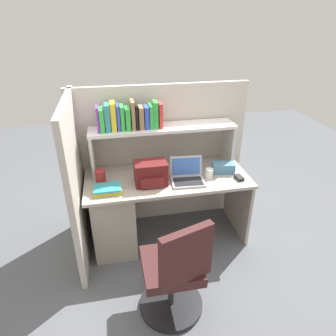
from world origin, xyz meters
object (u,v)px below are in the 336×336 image
object	(u,v)px
tissue_box	(223,168)
snack_canister	(101,177)
computer_mouse	(239,178)
laptop	(187,176)
backpack	(151,173)
office_chair	(175,276)
paper_cup	(209,173)

from	to	relation	value
tissue_box	snack_canister	distance (m)	1.21
computer_mouse	laptop	bearing A→B (deg)	165.90
computer_mouse	snack_canister	world-z (taller)	snack_canister
backpack	snack_canister	bearing A→B (deg)	168.48
tissue_box	snack_canister	world-z (taller)	snack_canister
backpack	snack_canister	distance (m)	0.48
laptop	computer_mouse	bearing A→B (deg)	-7.85
tissue_box	office_chair	bearing A→B (deg)	-116.41
backpack	snack_canister	size ratio (longest dim) A/B	2.23
backpack	snack_canister	xyz separation A→B (m)	(-0.46, 0.09, -0.04)
laptop	tissue_box	size ratio (longest dim) A/B	1.48
paper_cup	snack_canister	distance (m)	1.04
laptop	office_chair	xyz separation A→B (m)	(-0.30, -0.82, -0.39)
office_chair	computer_mouse	bearing A→B (deg)	-154.96
snack_canister	backpack	bearing A→B (deg)	-11.52
computer_mouse	snack_canister	size ratio (longest dim) A/B	0.77
backpack	snack_canister	world-z (taller)	backpack
backpack	laptop	bearing A→B (deg)	-2.75
backpack	tissue_box	world-z (taller)	backpack
computer_mouse	office_chair	distance (m)	1.15
backpack	computer_mouse	distance (m)	0.86
computer_mouse	office_chair	xyz separation A→B (m)	(-0.80, -0.75, -0.35)
laptop	snack_canister	bearing A→B (deg)	172.19
backpack	tissue_box	bearing A→B (deg)	6.12
tissue_box	office_chair	world-z (taller)	office_chair
tissue_box	snack_canister	size ratio (longest dim) A/B	1.64
laptop	backpack	size ratio (longest dim) A/B	1.09
backpack	computer_mouse	bearing A→B (deg)	-5.78
paper_cup	backpack	bearing A→B (deg)	-179.87
paper_cup	snack_canister	bearing A→B (deg)	174.87
laptop	tissue_box	bearing A→B (deg)	13.63
backpack	office_chair	xyz separation A→B (m)	(0.05, -0.84, -0.44)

